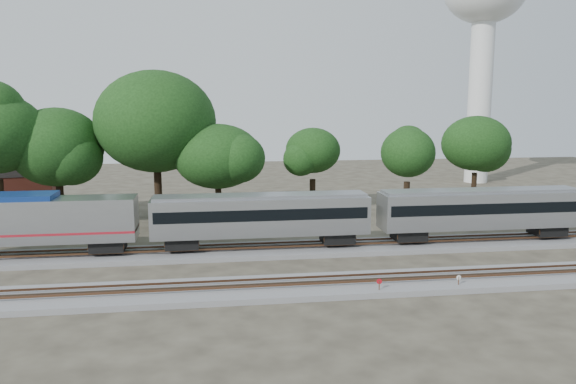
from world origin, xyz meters
name	(u,v)px	position (x,y,z in m)	size (l,w,h in m)	color
ground	(276,273)	(0.00, 0.00, 0.00)	(160.00, 160.00, 0.00)	#383328
track_far	(268,250)	(0.00, 6.00, 0.21)	(160.00, 5.00, 0.73)	slate
track_near	(283,288)	(0.00, -4.00, 0.21)	(160.00, 5.00, 0.73)	slate
switch_stand_red	(379,285)	(6.26, -5.86, 0.74)	(0.37, 0.07, 1.16)	#512D19
switch_stand_white	(459,281)	(12.00, -5.60, 0.69)	(0.34, 0.06, 1.08)	#512D19
switch_lever	(383,289)	(6.76, -5.12, 0.15)	(0.50, 0.30, 0.30)	#512D19
water_tower	(484,14)	(37.87, 43.98, 26.28)	(12.81, 12.81, 35.47)	silver
brick_building	(4,188)	(-28.87, 28.81, 2.75)	(12.52, 9.78, 5.46)	maroon
tree_2	(57,147)	(-20.26, 19.58, 8.25)	(8.40, 8.40, 11.84)	black
tree_3	(156,122)	(-10.25, 19.44, 10.81)	(10.99, 10.99, 15.50)	black
tree_4	(218,157)	(-3.95, 17.08, 7.29)	(7.44, 7.44, 10.48)	black
tree_5	(313,151)	(7.10, 22.98, 7.26)	(7.40, 7.40, 10.43)	black
tree_6	(408,153)	(17.31, 19.54, 7.19)	(7.33, 7.33, 10.34)	black
tree_7	(476,144)	(27.46, 23.68, 7.81)	(7.96, 7.96, 11.22)	black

